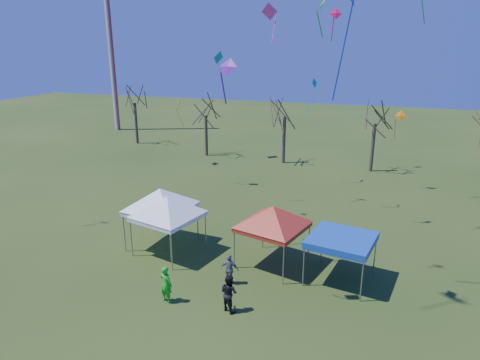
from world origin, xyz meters
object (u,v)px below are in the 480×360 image
object	(u,v)px
tent_white_west	(160,193)
person_dark	(229,293)
tree_2	(285,99)
tent_white_mid	(167,200)
person_grey	(230,269)
radio_mast	(110,34)
person_green	(166,284)
tree_0	(134,88)
tree_3	(377,106)
tent_blue	(342,240)
tree_1	(205,100)
tent_red	(273,210)

from	to	relation	value
tent_white_west	person_dark	size ratio (longest dim) A/B	2.62
tree_2	tent_white_west	bearing A→B (deg)	-97.25
tent_white_mid	person_grey	size ratio (longest dim) A/B	2.76
person_grey	radio_mast	bearing A→B (deg)	-52.59
person_dark	person_grey	world-z (taller)	person_dark
tent_white_west	person_dark	distance (m)	8.00
tree_2	person_green	bearing A→B (deg)	-89.13
person_dark	tent_white_west	bearing A→B (deg)	-12.41
tree_0	radio_mast	bearing A→B (deg)	137.23
tree_0	person_grey	bearing A→B (deg)	-50.96
tree_2	tree_3	xyz separation A→B (m)	(8.40, -0.33, -0.21)
tent_white_west	tree_3	bearing A→B (deg)	61.13
radio_mast	tree_3	size ratio (longest dim) A/B	3.16
tent_blue	person_green	size ratio (longest dim) A/B	1.93
tree_0	person_grey	xyz separation A→B (m)	(21.08, -25.99, -5.71)
radio_mast	tree_1	world-z (taller)	radio_mast
tree_2	tent_white_west	size ratio (longest dim) A/B	1.78
tree_2	tent_red	bearing A→B (deg)	-78.68
tree_1	tent_white_west	world-z (taller)	tree_1
tree_3	person_grey	size ratio (longest dim) A/B	5.07
tree_2	person_dark	bearing A→B (deg)	-82.45
person_green	tent_red	bearing A→B (deg)	-108.75
tree_1	tent_white_mid	size ratio (longest dim) A/B	1.75
person_grey	person_green	bearing A→B (deg)	43.56
tent_red	tent_blue	distance (m)	3.75
tree_0	tent_red	xyz separation A→B (m)	(22.57, -23.45, -3.36)
tree_3	person_dark	distance (m)	25.79
tent_white_mid	tent_white_west	bearing A→B (deg)	139.54
tree_1	tent_white_west	size ratio (longest dim) A/B	1.64
tree_2	tent_blue	world-z (taller)	tree_2
tent_white_west	radio_mast	bearing A→B (deg)	127.67
tree_1	person_grey	world-z (taller)	tree_1
radio_mast	person_grey	size ratio (longest dim) A/B	16.02
tree_2	person_dark	size ratio (longest dim) A/B	4.67
tree_1	tree_2	size ratio (longest dim) A/B	0.92
tree_0	tent_red	distance (m)	32.72
tree_0	person_dark	distance (m)	36.00
tree_3	tree_2	bearing A→B (deg)	177.73
tent_white_west	tent_blue	size ratio (longest dim) A/B	1.32
person_green	person_dark	xyz separation A→B (m)	(2.94, 0.28, -0.02)
tent_red	person_green	xyz separation A→B (m)	(-3.70, -4.92, -2.23)
tent_red	tent_blue	world-z (taller)	tent_red
tent_red	person_dark	bearing A→B (deg)	-99.40
tree_3	tent_red	distance (m)	20.78
tree_1	tree_0	bearing A→B (deg)	164.82
tree_2	tent_white_west	distance (m)	20.62
radio_mast	person_green	bearing A→B (deg)	-53.36
tree_0	tree_1	xyz separation A→B (m)	(10.08, -2.73, -0.70)
tent_white_west	person_grey	size ratio (longest dim) A/B	2.94
tree_0	tree_1	distance (m)	10.47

